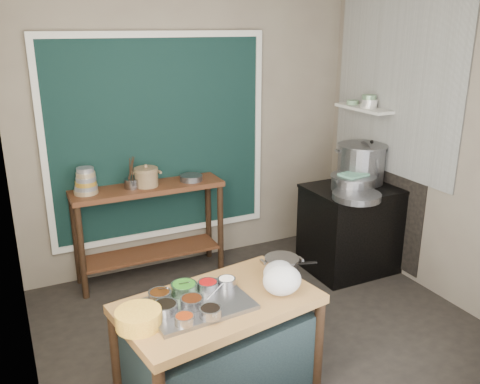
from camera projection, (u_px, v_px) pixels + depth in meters
name	position (u px, v px, depth m)	size (l,w,h in m)	color
floor	(260.00, 327.00, 4.28)	(3.50, 3.00, 0.02)	black
back_wall	(192.00, 130.00, 5.13)	(3.50, 0.02, 2.80)	#766C5A
left_wall	(9.00, 199.00, 3.11)	(0.02, 3.00, 2.80)	#766C5A
right_wall	(434.00, 143.00, 4.57)	(0.02, 3.00, 2.80)	#766C5A
curtain_panel	(160.00, 139.00, 4.96)	(2.10, 0.02, 1.90)	black
curtain_frame	(160.00, 139.00, 4.96)	(2.22, 0.03, 2.02)	beige
tile_panel	(395.00, 86.00, 4.88)	(0.02, 1.70, 1.70)	#B2B2AA
soot_patch	(378.00, 196.00, 5.33)	(0.01, 1.30, 1.30)	black
wall_shelf	(364.00, 108.00, 5.18)	(0.22, 0.70, 0.03)	beige
prep_table	(219.00, 350.00, 3.34)	(1.25, 0.72, 0.75)	olive
back_counter	(150.00, 232.00, 4.99)	(1.45, 0.40, 0.95)	#542A18
stove_block	(352.00, 230.00, 5.17)	(0.90, 0.68, 0.85)	black
stove_top	(355.00, 189.00, 5.03)	(0.92, 0.69, 0.03)	black
condiment_tray	(198.00, 304.00, 3.15)	(0.63, 0.45, 0.03)	gray
condiment_bowls	(188.00, 298.00, 3.14)	(0.60, 0.47, 0.07)	gray
yellow_basin	(139.00, 319.00, 2.93)	(0.27, 0.27, 0.10)	gold
saucepan	(282.00, 267.00, 3.52)	(0.25, 0.25, 0.13)	gray
plastic_bag_a	(282.00, 280.00, 3.27)	(0.26, 0.22, 0.19)	white
plastic_bag_b	(279.00, 273.00, 3.41)	(0.21, 0.18, 0.16)	white
bowl_stack	(86.00, 182.00, 4.59)	(0.22, 0.22, 0.24)	tan
utensil_cup	(132.00, 183.00, 4.77)	(0.15, 0.15, 0.09)	gray
ceramic_crock	(146.00, 178.00, 4.81)	(0.24, 0.24, 0.16)	olive
wide_bowl	(191.00, 178.00, 5.00)	(0.22, 0.22, 0.06)	gray
stock_pot	(361.00, 164.00, 5.13)	(0.50, 0.50, 0.39)	gray
pot_lid	(369.00, 162.00, 5.12)	(0.44, 0.44, 0.02)	gray
steamer	(353.00, 183.00, 4.93)	(0.45, 0.45, 0.15)	gray
green_cloth	(354.00, 175.00, 4.90)	(0.25, 0.19, 0.02)	#61A38E
shallow_pan	(357.00, 196.00, 4.68)	(0.45, 0.45, 0.06)	gray
shelf_bowl_stack	(369.00, 102.00, 5.09)	(0.16, 0.16, 0.13)	silver
shelf_bowl_green	(353.00, 102.00, 5.32)	(0.12, 0.12, 0.04)	gray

